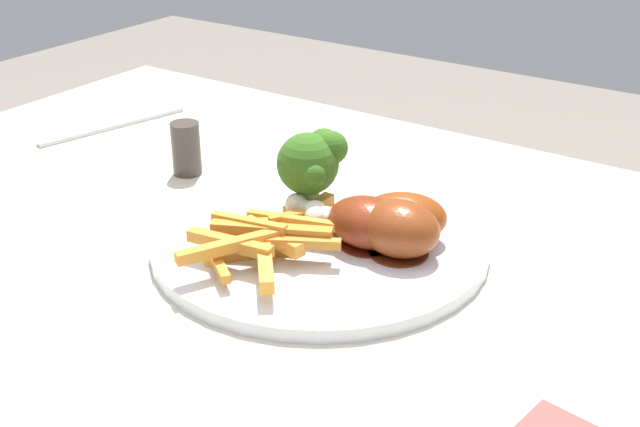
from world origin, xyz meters
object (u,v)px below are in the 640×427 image
at_px(dinner_plate, 320,240).
at_px(chicken_drumstick_extra, 397,218).
at_px(pepper_shaker, 186,148).
at_px(carrot_fries_pile, 267,236).
at_px(chicken_drumstick_far, 363,222).
at_px(dining_table, 258,362).
at_px(chicken_drumstick_near, 394,228).
at_px(fork, 114,126).
at_px(broccoli_floret_front, 313,162).

height_order(dinner_plate, chicken_drumstick_extra, chicken_drumstick_extra).
bearing_deg(pepper_shaker, carrot_fries_pile, 150.18).
bearing_deg(chicken_drumstick_far, chicken_drumstick_extra, -134.94).
relative_size(dining_table, chicken_drumstick_near, 7.78).
distance_m(carrot_fries_pile, chicken_drumstick_extra, 0.11).
height_order(chicken_drumstick_far, pepper_shaker, pepper_shaker).
distance_m(chicken_drumstick_far, pepper_shaker, 0.25).
xyz_separation_m(dining_table, fork, (0.32, -0.14, 0.13)).
distance_m(dinner_plate, carrot_fries_pile, 0.06).
bearing_deg(chicken_drumstick_near, pepper_shaker, -9.92).
xyz_separation_m(chicken_drumstick_near, pepper_shaker, (0.27, -0.05, -0.01)).
relative_size(broccoli_floret_front, fork, 0.41).
distance_m(dining_table, pepper_shaker, 0.23).
bearing_deg(chicken_drumstick_far, carrot_fries_pile, 45.04).
xyz_separation_m(chicken_drumstick_extra, fork, (0.43, -0.08, -0.03)).
distance_m(dinner_plate, pepper_shaker, 0.21).
height_order(broccoli_floret_front, chicken_drumstick_extra, broccoli_floret_front).
relative_size(dining_table, chicken_drumstick_far, 8.14).
bearing_deg(pepper_shaker, chicken_drumstick_extra, 173.94).
bearing_deg(carrot_fries_pile, broccoli_floret_front, -84.11).
relative_size(dining_table, dinner_plate, 3.31).
bearing_deg(chicken_drumstick_far, fork, -13.87).
bearing_deg(broccoli_floret_front, dinner_plate, 132.69).
bearing_deg(dining_table, pepper_shaker, -29.22).
bearing_deg(broccoli_floret_front, chicken_drumstick_extra, 178.87).
distance_m(chicken_drumstick_near, chicken_drumstick_extra, 0.02).
distance_m(fork, pepper_shaker, 0.18).
bearing_deg(chicken_drumstick_near, chicken_drumstick_extra, -66.82).
height_order(carrot_fries_pile, chicken_drumstick_extra, chicken_drumstick_extra).
relative_size(dinner_plate, chicken_drumstick_far, 2.46).
xyz_separation_m(chicken_drumstick_far, pepper_shaker, (0.24, -0.05, -0.00)).
bearing_deg(chicken_drumstick_near, carrot_fries_pile, 34.15).
xyz_separation_m(dinner_plate, chicken_drumstick_near, (-0.07, -0.01, 0.03)).
bearing_deg(fork, dinner_plate, 88.16).
relative_size(chicken_drumstick_far, chicken_drumstick_extra, 1.00).
bearing_deg(pepper_shaker, dining_table, 150.78).
bearing_deg(fork, pepper_shaker, 86.90).
bearing_deg(dinner_plate, chicken_drumstick_near, -173.43).
height_order(broccoli_floret_front, fork, broccoli_floret_front).
bearing_deg(dinner_plate, broccoli_floret_front, -47.31).
bearing_deg(dining_table, chicken_drumstick_near, -161.57).
distance_m(chicken_drumstick_far, fork, 0.42).
xyz_separation_m(broccoli_floret_front, chicken_drumstick_near, (-0.09, 0.02, -0.03)).
bearing_deg(fork, chicken_drumstick_extra, 93.78).
height_order(chicken_drumstick_far, fork, chicken_drumstick_far).
relative_size(dinner_plate, carrot_fries_pile, 1.67).
relative_size(broccoli_floret_front, pepper_shaker, 1.41).
bearing_deg(broccoli_floret_front, carrot_fries_pile, 95.89).
bearing_deg(pepper_shaker, chicken_drumstick_near, 170.08).
height_order(broccoli_floret_front, pepper_shaker, broccoli_floret_front).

